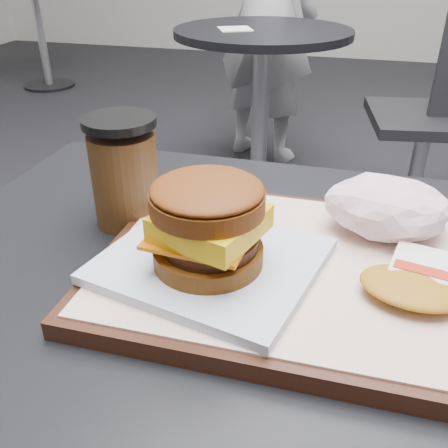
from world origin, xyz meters
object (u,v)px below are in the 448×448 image
Objects in this scene: serving_tray at (298,270)px; crumpled_wrapper at (388,207)px; customer_table at (278,422)px; neighbor_table at (261,80)px; breakfast_sandwich at (209,233)px; hash_brown at (430,281)px; coffee_cup at (125,174)px; patron at (266,11)px.

crumpled_wrapper is (0.08, 0.08, 0.04)m from serving_tray.
customer_table reaches higher than neighbor_table.
breakfast_sandwich is 0.20m from hash_brown.
customer_table is at bearing -78.02° from neighbor_table.
hash_brown is at bearing 5.50° from breakfast_sandwich.
breakfast_sandwich is (-0.08, -0.03, 0.05)m from serving_tray.
customer_table is 1.07× the size of neighbor_table.
crumpled_wrapper is at bearing 3.42° from coffee_cup.
patron is at bearing 101.69° from serving_tray.
hash_brown is 0.33m from coffee_cup.
coffee_cup is at bearing 116.19° from patron.
hash_brown is (0.11, -0.02, 0.02)m from serving_tray.
customer_table is 0.25m from hash_brown.
breakfast_sandwich is 0.30× the size of neighbor_table.
coffee_cup reaches higher than crumpled_wrapper.
serving_tray is (0.01, 0.02, 0.20)m from customer_table.
crumpled_wrapper is at bearing 36.23° from breakfast_sandwich.
patron reaches higher than crumpled_wrapper.
customer_table is 2.11× the size of serving_tray.
coffee_cup is (-0.21, 0.06, 0.05)m from serving_tray.
patron is at bearing 104.43° from hash_brown.
breakfast_sandwich is 1.80× the size of coffee_cup.
hash_brown is 1.01× the size of crumpled_wrapper.
patron is at bearing 104.14° from crumpled_wrapper.
breakfast_sandwich is 2.26m from patron.
customer_table is at bearing -104.61° from serving_tray.
coffee_cup is (-0.28, -0.02, 0.01)m from crumpled_wrapper.
breakfast_sandwich is (-0.07, -0.01, 0.24)m from customer_table.
crumpled_wrapper is (-0.04, 0.10, 0.02)m from hash_brown.
breakfast_sandwich is 0.19m from crumpled_wrapper.
patron is at bearing 96.64° from coffee_cup.
serving_tray is 0.26× the size of patron.
customer_table is 3.59× the size of breakfast_sandwich.
breakfast_sandwich reaches higher than hash_brown.
coffee_cup is 0.17× the size of neighbor_table.
crumpled_wrapper is at bearing 123.68° from patron.
breakfast_sandwich is 1.77× the size of crumpled_wrapper.
serving_tray is 1.70× the size of breakfast_sandwich.
coffee_cup is at bearing 142.52° from breakfast_sandwich.
customer_table is 1.69m from neighbor_table.
neighbor_table is at bearing 99.47° from breakfast_sandwich.
hash_brown reaches higher than customer_table.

